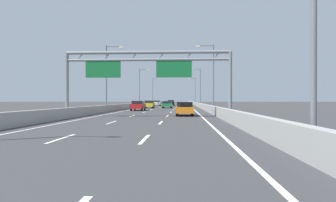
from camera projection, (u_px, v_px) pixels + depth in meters
ground_plane at (173, 105)px, 100.13m from camera, size 260.00×260.00×0.00m
lane_dash_left_1 at (61, 139)px, 12.84m from camera, size 0.16×3.00×0.01m
lane_dash_left_2 at (112, 123)px, 21.83m from camera, size 0.16×3.00×0.01m
lane_dash_left_3 at (133, 116)px, 30.82m from camera, size 0.16×3.00×0.01m
lane_dash_left_4 at (144, 112)px, 39.80m from camera, size 0.16×3.00×0.01m
lane_dash_left_5 at (151, 110)px, 48.79m from camera, size 0.16×3.00×0.01m
lane_dash_left_6 at (156, 108)px, 57.78m from camera, size 0.16×3.00×0.01m
lane_dash_left_7 at (160, 107)px, 66.77m from camera, size 0.16×3.00×0.01m
lane_dash_left_8 at (163, 106)px, 75.76m from camera, size 0.16×3.00×0.01m
lane_dash_left_9 at (165, 105)px, 84.74m from camera, size 0.16×3.00×0.01m
lane_dash_left_10 at (167, 105)px, 93.73m from camera, size 0.16×3.00×0.01m
lane_dash_left_11 at (168, 104)px, 102.72m from camera, size 0.16×3.00×0.01m
lane_dash_left_12 at (169, 104)px, 111.71m from camera, size 0.16×3.00×0.01m
lane_dash_left_13 at (170, 104)px, 120.70m from camera, size 0.16×3.00×0.01m
lane_dash_left_14 at (171, 103)px, 129.69m from camera, size 0.16×3.00×0.01m
lane_dash_left_15 at (172, 103)px, 138.67m from camera, size 0.16×3.00×0.01m
lane_dash_left_16 at (173, 103)px, 147.66m from camera, size 0.16×3.00×0.01m
lane_dash_left_17 at (173, 103)px, 156.65m from camera, size 0.16×3.00×0.01m
lane_dash_right_1 at (145, 139)px, 12.66m from camera, size 0.16×3.00×0.01m
lane_dash_right_2 at (161, 123)px, 21.64m from camera, size 0.16×3.00×0.01m
lane_dash_right_3 at (167, 116)px, 30.63m from camera, size 0.16×3.00×0.01m
lane_dash_right_4 at (171, 112)px, 39.62m from camera, size 0.16×3.00×0.01m
lane_dash_right_5 at (173, 110)px, 48.61m from camera, size 0.16×3.00×0.01m
lane_dash_right_6 at (175, 108)px, 57.60m from camera, size 0.16×3.00×0.01m
lane_dash_right_7 at (176, 107)px, 66.58m from camera, size 0.16×3.00×0.01m
lane_dash_right_8 at (177, 106)px, 75.57m from camera, size 0.16×3.00×0.01m
lane_dash_right_9 at (178, 105)px, 84.56m from camera, size 0.16×3.00×0.01m
lane_dash_right_10 at (178, 105)px, 93.55m from camera, size 0.16×3.00×0.01m
lane_dash_right_11 at (179, 104)px, 102.54m from camera, size 0.16×3.00×0.01m
lane_dash_right_12 at (179, 104)px, 111.52m from camera, size 0.16×3.00×0.01m
lane_dash_right_13 at (179, 104)px, 120.51m from camera, size 0.16×3.00×0.01m
lane_dash_right_14 at (180, 103)px, 129.50m from camera, size 0.16×3.00×0.01m
lane_dash_right_15 at (180, 103)px, 138.49m from camera, size 0.16×3.00×0.01m
lane_dash_right_16 at (180, 103)px, 147.48m from camera, size 0.16×3.00×0.01m
lane_dash_right_17 at (180, 103)px, 156.47m from camera, size 0.16×3.00×0.01m
edge_line_left at (154, 105)px, 88.42m from camera, size 0.16×176.00×0.01m
edge_line_right at (189, 105)px, 87.88m from camera, size 0.16×176.00×0.01m
barrier_left at (155, 103)px, 110.47m from camera, size 0.45×220.00×0.95m
barrier_right at (193, 103)px, 109.76m from camera, size 0.45×220.00×0.95m
sign_gantry at (145, 67)px, 28.62m from camera, size 16.08×0.36×6.36m
streetlamp_left_mid at (108, 74)px, 43.19m from camera, size 2.58×0.28×9.50m
streetlamp_right_mid at (212, 73)px, 42.42m from camera, size 2.58×0.28×9.50m
streetlamp_left_far at (140, 85)px, 75.83m from camera, size 2.58×0.28×9.50m
streetlamp_right_far at (199, 85)px, 75.06m from camera, size 2.58×0.28×9.50m
streetlamp_left_distant at (153, 89)px, 108.47m from camera, size 2.58×0.28×9.50m
streetlamp_right_distant at (194, 89)px, 107.70m from camera, size 2.58×0.28×9.50m
green_car at (167, 104)px, 59.52m from camera, size 1.81×4.41×1.37m
white_car at (157, 103)px, 80.24m from camera, size 1.87×4.13×1.44m
orange_car at (185, 109)px, 31.19m from camera, size 1.77×4.50×1.43m
yellow_car at (149, 104)px, 59.44m from camera, size 1.85×4.44×1.49m
black_car at (171, 103)px, 80.21m from camera, size 1.81×4.20×1.55m
red_car at (138, 105)px, 45.87m from camera, size 1.80×4.41×1.49m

